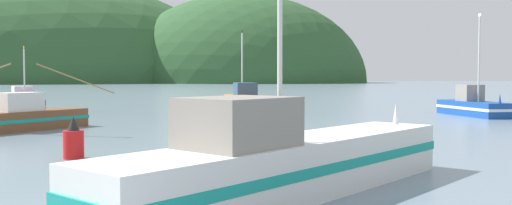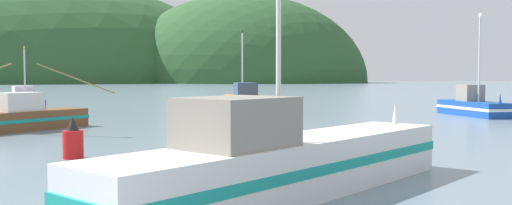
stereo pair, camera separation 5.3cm
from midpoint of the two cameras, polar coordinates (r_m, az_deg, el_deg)
name	(u,v)px [view 2 (the right image)]	position (r m, az deg, el deg)	size (l,w,h in m)	color
hill_far_left	(10,82)	(265.98, -23.84, 1.90)	(85.49, 68.39, 102.94)	#516B38
hill_mid_right	(241,82)	(236.27, -1.49, 2.06)	(105.61, 84.48, 74.11)	#2D562D
hill_mid_left	(10,82)	(288.77, -23.84, 1.96)	(219.75, 175.80, 100.06)	#2D562D
fishing_boat_orange	(243,102)	(46.39, -1.31, 0.09)	(4.22, 10.80, 6.77)	orange
fishing_boat_blue	(473,106)	(44.60, 21.35, -0.34)	(3.73, 7.32, 7.52)	#19479E
fishing_boat_white	(288,162)	(13.86, 3.42, -6.13)	(9.04, 10.92, 5.83)	white
fishing_boat_purple	(25,103)	(49.53, -22.54, -0.06)	(12.53, 8.25, 5.39)	#6B2D84
channel_buoy	(73,141)	(21.20, -18.14, -3.80)	(0.73, 0.73, 1.52)	red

